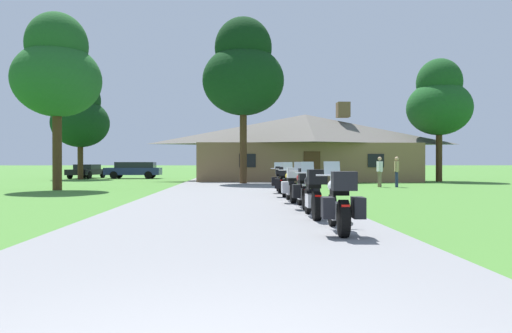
{
  "coord_description": "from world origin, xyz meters",
  "views": [
    {
      "loc": [
        0.21,
        -2.55,
        1.32
      ],
      "look_at": [
        0.98,
        16.38,
        1.19
      ],
      "focal_mm": 33.83,
      "sensor_mm": 36.0,
      "label": 1
    }
  ],
  "objects_px": {
    "parked_navy_suv_far_left": "(134,169)",
    "parked_black_sedan_far_left": "(87,171)",
    "motorcycle_orange_fifth_in_row": "(284,182)",
    "motorcycle_black_second_in_row": "(313,193)",
    "motorcycle_white_farthest_in_row": "(280,180)",
    "bystander_white_shirt_near_lodge": "(380,170)",
    "tree_by_lodge_front": "(243,71)",
    "motorcycle_white_nearest_to_camera": "(339,203)",
    "bystander_tan_shirt_beside_signpost": "(397,170)",
    "tree_left_far": "(80,116)",
    "motorcycle_yellow_fourth_in_row": "(292,185)",
    "tree_left_near": "(57,70)",
    "tree_right_of_lodge": "(439,101)",
    "motorcycle_red_third_in_row": "(304,189)"
  },
  "relations": [
    {
      "from": "parked_navy_suv_far_left",
      "to": "parked_black_sedan_far_left",
      "type": "bearing_deg",
      "value": 78.97
    },
    {
      "from": "motorcycle_orange_fifth_in_row",
      "to": "motorcycle_black_second_in_row",
      "type": "bearing_deg",
      "value": -85.41
    },
    {
      "from": "motorcycle_white_farthest_in_row",
      "to": "parked_navy_suv_far_left",
      "type": "height_order",
      "value": "parked_navy_suv_far_left"
    },
    {
      "from": "bystander_white_shirt_near_lodge",
      "to": "tree_by_lodge_front",
      "type": "distance_m",
      "value": 10.37
    },
    {
      "from": "motorcycle_white_nearest_to_camera",
      "to": "parked_navy_suv_far_left",
      "type": "distance_m",
      "value": 34.35
    },
    {
      "from": "parked_black_sedan_far_left",
      "to": "parked_navy_suv_far_left",
      "type": "bearing_deg",
      "value": -2.05
    },
    {
      "from": "motorcycle_orange_fifth_in_row",
      "to": "tree_by_lodge_front",
      "type": "xyz_separation_m",
      "value": [
        -1.39,
        11.8,
        6.43
      ]
    },
    {
      "from": "motorcycle_orange_fifth_in_row",
      "to": "bystander_tan_shirt_beside_signpost",
      "type": "bearing_deg",
      "value": 53.18
    },
    {
      "from": "bystander_tan_shirt_beside_signpost",
      "to": "tree_by_lodge_front",
      "type": "height_order",
      "value": "tree_by_lodge_front"
    },
    {
      "from": "tree_by_lodge_front",
      "to": "tree_left_far",
      "type": "bearing_deg",
      "value": 144.01
    },
    {
      "from": "motorcycle_yellow_fourth_in_row",
      "to": "tree_left_near",
      "type": "relative_size",
      "value": 0.24
    },
    {
      "from": "tree_by_lodge_front",
      "to": "parked_navy_suv_far_left",
      "type": "bearing_deg",
      "value": 128.92
    },
    {
      "from": "bystander_tan_shirt_beside_signpost",
      "to": "tree_right_of_lodge",
      "type": "bearing_deg",
      "value": 155.91
    },
    {
      "from": "motorcycle_white_farthest_in_row",
      "to": "motorcycle_red_third_in_row",
      "type": "bearing_deg",
      "value": -88.69
    },
    {
      "from": "motorcycle_yellow_fourth_in_row",
      "to": "motorcycle_orange_fifth_in_row",
      "type": "relative_size",
      "value": 1.0
    },
    {
      "from": "parked_black_sedan_far_left",
      "to": "tree_by_lodge_front",
      "type": "bearing_deg",
      "value": -33.01
    },
    {
      "from": "parked_navy_suv_far_left",
      "to": "bystander_tan_shirt_beside_signpost",
      "type": "bearing_deg",
      "value": -131.03
    },
    {
      "from": "motorcycle_orange_fifth_in_row",
      "to": "bystander_white_shirt_near_lodge",
      "type": "bearing_deg",
      "value": 57.66
    },
    {
      "from": "tree_right_of_lodge",
      "to": "motorcycle_orange_fifth_in_row",
      "type": "bearing_deg",
      "value": -128.96
    },
    {
      "from": "bystander_white_shirt_near_lodge",
      "to": "tree_by_lodge_front",
      "type": "relative_size",
      "value": 0.16
    },
    {
      "from": "motorcycle_white_nearest_to_camera",
      "to": "tree_by_lodge_front",
      "type": "height_order",
      "value": "tree_by_lodge_front"
    },
    {
      "from": "tree_left_far",
      "to": "motorcycle_yellow_fourth_in_row",
      "type": "bearing_deg",
      "value": -58.97
    },
    {
      "from": "motorcycle_red_third_in_row",
      "to": "motorcycle_white_farthest_in_row",
      "type": "distance_m",
      "value": 7.04
    },
    {
      "from": "tree_by_lodge_front",
      "to": "motorcycle_black_second_in_row",
      "type": "bearing_deg",
      "value": -85.95
    },
    {
      "from": "motorcycle_red_third_in_row",
      "to": "tree_right_of_lodge",
      "type": "xyz_separation_m",
      "value": [
        12.61,
        20.47,
        5.17
      ]
    },
    {
      "from": "bystander_tan_shirt_beside_signpost",
      "to": "motorcycle_white_nearest_to_camera",
      "type": "bearing_deg",
      "value": -9.84
    },
    {
      "from": "bystander_white_shirt_near_lodge",
      "to": "bystander_tan_shirt_beside_signpost",
      "type": "relative_size",
      "value": 1.0
    },
    {
      "from": "motorcycle_white_farthest_in_row",
      "to": "parked_black_sedan_far_left",
      "type": "distance_m",
      "value": 26.23
    },
    {
      "from": "tree_left_near",
      "to": "motorcycle_orange_fifth_in_row",
      "type": "bearing_deg",
      "value": -28.56
    },
    {
      "from": "tree_right_of_lodge",
      "to": "tree_left_near",
      "type": "relative_size",
      "value": 1.01
    },
    {
      "from": "motorcycle_white_farthest_in_row",
      "to": "tree_right_of_lodge",
      "type": "relative_size",
      "value": 0.24
    },
    {
      "from": "motorcycle_white_nearest_to_camera",
      "to": "parked_navy_suv_far_left",
      "type": "xyz_separation_m",
      "value": [
        -10.54,
        32.69,
        0.17
      ]
    },
    {
      "from": "tree_left_far",
      "to": "parked_navy_suv_far_left",
      "type": "relative_size",
      "value": 1.76
    },
    {
      "from": "motorcycle_white_farthest_in_row",
      "to": "tree_right_of_lodge",
      "type": "distance_m",
      "value": 19.16
    },
    {
      "from": "tree_left_near",
      "to": "tree_left_far",
      "type": "bearing_deg",
      "value": 103.87
    },
    {
      "from": "motorcycle_black_second_in_row",
      "to": "tree_left_near",
      "type": "height_order",
      "value": "tree_left_near"
    },
    {
      "from": "tree_by_lodge_front",
      "to": "motorcycle_white_farthest_in_row",
      "type": "bearing_deg",
      "value": -81.64
    },
    {
      "from": "motorcycle_orange_fifth_in_row",
      "to": "tree_left_near",
      "type": "height_order",
      "value": "tree_left_near"
    },
    {
      "from": "motorcycle_red_third_in_row",
      "to": "parked_black_sedan_far_left",
      "type": "xyz_separation_m",
      "value": [
        -14.79,
        28.73,
        0.03
      ]
    },
    {
      "from": "motorcycle_white_nearest_to_camera",
      "to": "tree_right_of_lodge",
      "type": "bearing_deg",
      "value": 67.21
    },
    {
      "from": "motorcycle_white_nearest_to_camera",
      "to": "tree_right_of_lodge",
      "type": "relative_size",
      "value": 0.24
    },
    {
      "from": "bystander_white_shirt_near_lodge",
      "to": "parked_navy_suv_far_left",
      "type": "bearing_deg",
      "value": -137.58
    },
    {
      "from": "tree_right_of_lodge",
      "to": "tree_by_lodge_front",
      "type": "bearing_deg",
      "value": -164.59
    },
    {
      "from": "parked_black_sedan_far_left",
      "to": "tree_left_near",
      "type": "bearing_deg",
      "value": -67.91
    },
    {
      "from": "motorcycle_black_second_in_row",
      "to": "tree_by_lodge_front",
      "type": "xyz_separation_m",
      "value": [
        -1.34,
        18.92,
        6.41
      ]
    },
    {
      "from": "motorcycle_red_third_in_row",
      "to": "motorcycle_yellow_fourth_in_row",
      "type": "height_order",
      "value": "same"
    },
    {
      "from": "tree_left_near",
      "to": "parked_black_sedan_far_left",
      "type": "distance_m",
      "value": 19.35
    },
    {
      "from": "parked_navy_suv_far_left",
      "to": "tree_left_far",
      "type": "bearing_deg",
      "value": 115.28
    },
    {
      "from": "motorcycle_yellow_fourth_in_row",
      "to": "motorcycle_orange_fifth_in_row",
      "type": "distance_m",
      "value": 2.66
    },
    {
      "from": "motorcycle_red_third_in_row",
      "to": "tree_right_of_lodge",
      "type": "bearing_deg",
      "value": 59.09
    }
  ]
}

